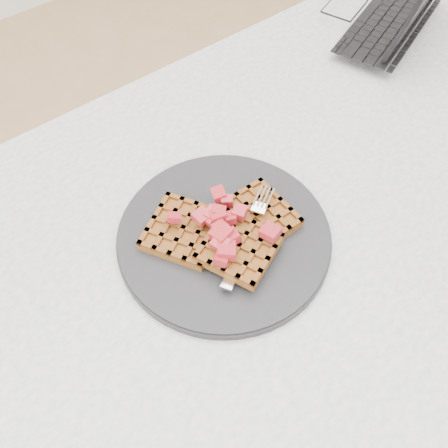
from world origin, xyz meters
The scene contains 7 objects.
ground centered at (0.00, 0.00, 0.00)m, with size 4.00×4.00×0.00m, color tan.
table centered at (0.00, 0.00, 0.64)m, with size 1.20×0.80×0.75m.
plate centered at (-0.16, 0.02, 0.76)m, with size 0.31×0.31×0.02m, color black.
waffles centered at (-0.16, 0.02, 0.78)m, with size 0.21×0.20×0.03m.
strawberry_pile centered at (-0.16, 0.02, 0.80)m, with size 0.15×0.15×0.02m, color maroon, non-canonical shape.
fork centered at (-0.13, -0.01, 0.77)m, with size 0.02×0.18×0.02m, color silver, non-canonical shape.
laptop centered at (0.41, 0.24, 0.79)m, with size 0.35×0.31×0.21m.
Camera 1 is at (-0.40, -0.29, 1.36)m, focal length 40.00 mm.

